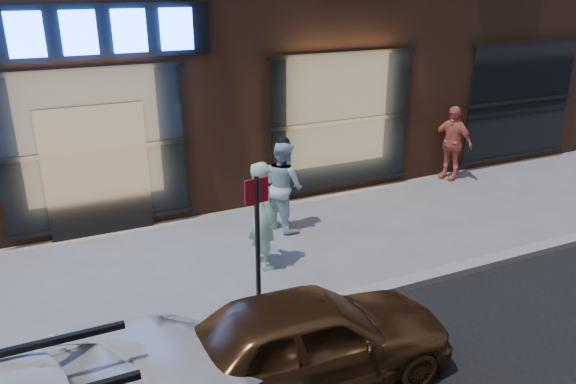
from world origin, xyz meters
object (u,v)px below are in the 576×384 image
at_px(man_cap, 283,185).
at_px(passerby, 451,143).
at_px(sign_post, 257,237).
at_px(man_bowtie, 263,215).
at_px(gold_sedan, 309,338).

bearing_deg(man_cap, passerby, -92.52).
bearing_deg(sign_post, man_cap, 51.46).
bearing_deg(sign_post, man_bowtie, 57.49).
relative_size(man_cap, sign_post, 0.81).
relative_size(man_bowtie, passerby, 1.04).
height_order(gold_sedan, sign_post, sign_post).
xyz_separation_m(man_cap, passerby, (4.67, 0.93, 0.01)).
distance_m(man_bowtie, sign_post, 1.61).
height_order(man_bowtie, man_cap, man_bowtie).
relative_size(man_bowtie, sign_post, 0.85).
distance_m(passerby, gold_sedan, 7.92).
bearing_deg(gold_sedan, man_cap, -17.98).
xyz_separation_m(passerby, sign_post, (-6.22, -3.58, 0.41)).
bearing_deg(man_cap, man_bowtie, 129.49).
relative_size(man_bowtie, gold_sedan, 0.53).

